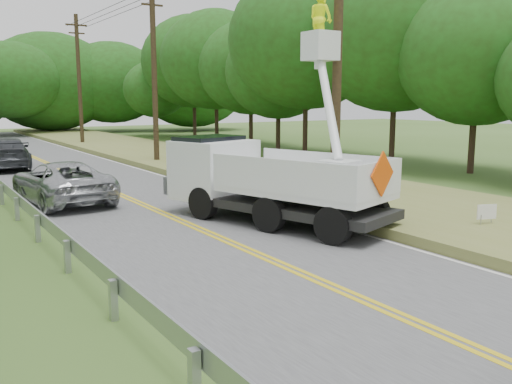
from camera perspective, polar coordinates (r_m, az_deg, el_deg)
ground at (r=8.89m, az=22.25°, el=-15.16°), size 140.00×140.00×0.00m
road at (r=20.02m, az=-12.50°, el=-0.97°), size 7.20×96.00×0.03m
guardrail at (r=19.83m, az=-24.43°, el=-0.12°), size 0.18×48.00×0.77m
utility_poles at (r=24.57m, az=-4.23°, el=13.47°), size 1.60×43.30×10.00m
tall_grass_verge at (r=23.37m, az=4.01°, el=1.09°), size 7.00×96.00×0.30m
treeline_right at (r=37.76m, az=4.12°, el=13.99°), size 11.23×51.48×11.74m
bucket_truck at (r=16.62m, az=-0.05°, el=2.51°), size 4.60×7.39×6.86m
suv_silver at (r=20.40m, az=-19.65°, el=1.00°), size 2.79×5.44×1.47m
suv_darkgrey at (r=31.58m, az=-24.63°, el=3.70°), size 2.87×5.76×1.61m
yard_sign at (r=15.98m, az=22.97°, el=-2.02°), size 0.55×0.23×0.83m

